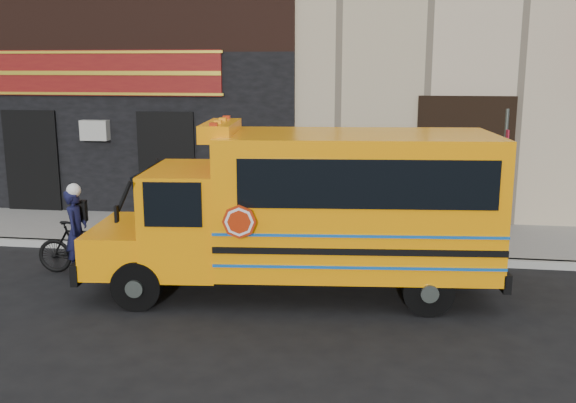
# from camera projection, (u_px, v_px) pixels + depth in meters

# --- Properties ---
(ground) EXTENTS (120.00, 120.00, 0.00)m
(ground) POSITION_uv_depth(u_px,v_px,m) (250.00, 302.00, 10.61)
(ground) COLOR black
(ground) RESTS_ON ground
(curb) EXTENTS (40.00, 0.20, 0.15)m
(curb) POSITION_uv_depth(u_px,v_px,m) (275.00, 253.00, 13.11)
(curb) COLOR #9FA09A
(curb) RESTS_ON ground
(sidewalk) EXTENTS (40.00, 3.00, 0.15)m
(sidewalk) POSITION_uv_depth(u_px,v_px,m) (286.00, 234.00, 14.56)
(sidewalk) COLOR gray
(sidewalk) RESTS_ON ground
(school_bus) EXTENTS (7.07, 2.83, 2.92)m
(school_bus) POSITION_uv_depth(u_px,v_px,m) (316.00, 207.00, 10.77)
(school_bus) COLOR black
(school_bus) RESTS_ON ground
(sign_pole) EXTENTS (0.07, 0.27, 3.04)m
(sign_pole) POSITION_uv_depth(u_px,v_px,m) (503.00, 181.00, 12.19)
(sign_pole) COLOR #454E49
(sign_pole) RESTS_ON ground
(bicycle) EXTENTS (1.69, 0.53, 1.01)m
(bicycle) POSITION_uv_depth(u_px,v_px,m) (81.00, 248.00, 11.96)
(bicycle) COLOR black
(bicycle) RESTS_ON ground
(cyclist) EXTENTS (0.44, 0.61, 1.57)m
(cyclist) POSITION_uv_depth(u_px,v_px,m) (77.00, 234.00, 11.86)
(cyclist) COLOR black
(cyclist) RESTS_ON ground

